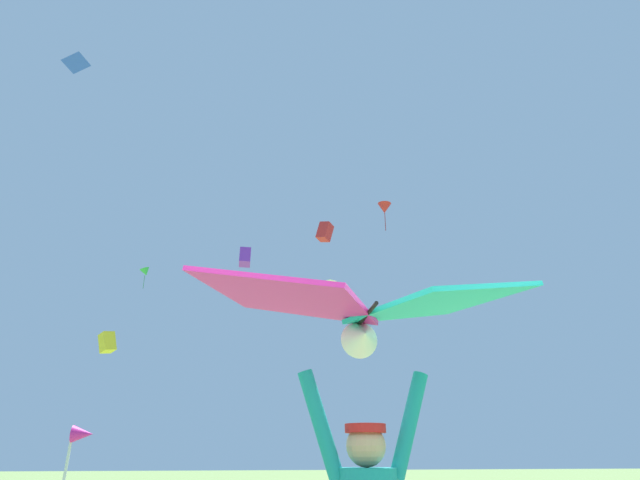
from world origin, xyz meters
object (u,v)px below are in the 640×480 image
at_px(held_stunt_kite, 365,307).
at_px(distant_kite_white_overhead_distant, 330,281).
at_px(distant_kite_blue_high_right, 76,62).
at_px(distant_kite_green_high_left, 145,272).
at_px(distant_kite_red_low_left, 325,232).
at_px(distant_kite_red_mid_right, 384,208).
at_px(marker_flag, 79,443).
at_px(distant_kite_yellow_far_center, 107,342).
at_px(distant_kite_purple_low_right, 245,257).

relative_size(held_stunt_kite, distant_kite_white_overhead_distant, 3.07).
bearing_deg(distant_kite_blue_high_right, held_stunt_kite, -58.24).
relative_size(distant_kite_green_high_left, distant_kite_blue_high_right, 2.26).
bearing_deg(distant_kite_red_low_left, distant_kite_blue_high_right, -122.25).
bearing_deg(distant_kite_blue_high_right, distant_kite_red_mid_right, 55.30).
distance_m(held_stunt_kite, distant_kite_blue_high_right, 14.31).
bearing_deg(distant_kite_blue_high_right, marker_flag, -54.07).
distance_m(held_stunt_kite, distant_kite_red_low_left, 28.62).
bearing_deg(distant_kite_blue_high_right, distant_kite_yellow_far_center, 92.25).
bearing_deg(distant_kite_red_mid_right, marker_flag, -116.44).
relative_size(distant_kite_green_high_left, distant_kite_purple_low_right, 2.35).
xyz_separation_m(distant_kite_white_overhead_distant, distant_kite_purple_low_right, (-5.27, -10.33, -2.87)).
height_order(distant_kite_white_overhead_distant, distant_kite_purple_low_right, distant_kite_white_overhead_distant).
bearing_deg(distant_kite_red_low_left, marker_flag, -110.14).
distance_m(held_stunt_kite, distant_kite_red_mid_right, 40.34).
distance_m(distant_kite_white_overhead_distant, distant_kite_purple_low_right, 11.95).
height_order(held_stunt_kite, distant_kite_blue_high_right, distant_kite_blue_high_right).
bearing_deg(distant_kite_purple_low_right, marker_flag, -104.23).
bearing_deg(held_stunt_kite, distant_kite_red_mid_right, 71.35).
relative_size(distant_kite_green_high_left, marker_flag, 0.93).
relative_size(distant_kite_white_overhead_distant, distant_kite_purple_low_right, 0.98).
height_order(distant_kite_white_overhead_distant, distant_kite_red_mid_right, distant_kite_red_mid_right).
relative_size(distant_kite_blue_high_right, distant_kite_purple_low_right, 1.04).
relative_size(distant_kite_white_overhead_distant, marker_flag, 0.39).
relative_size(distant_kite_white_overhead_distant, distant_kite_red_mid_right, 0.27).
bearing_deg(distant_kite_red_mid_right, distant_kite_purple_low_right, -121.47).
relative_size(distant_kite_yellow_far_center, marker_flag, 0.54).
height_order(distant_kite_blue_high_right, distant_kite_purple_low_right, distant_kite_blue_high_right).
distance_m(distant_kite_green_high_left, marker_flag, 31.79).
bearing_deg(distant_kite_red_low_left, held_stunt_kite, -100.27).
height_order(distant_kite_red_mid_right, marker_flag, distant_kite_red_mid_right).
bearing_deg(distant_kite_red_mid_right, held_stunt_kite, -108.65).
relative_size(distant_kite_purple_low_right, distant_kite_red_low_left, 0.55).
bearing_deg(distant_kite_yellow_far_center, distant_kite_white_overhead_distant, 21.75).
distance_m(distant_kite_purple_low_right, marker_flag, 11.51).
bearing_deg(distant_kite_blue_high_right, distant_kite_purple_low_right, 45.24).
bearing_deg(distant_kite_red_mid_right, distant_kite_blue_high_right, -124.70).
distance_m(distant_kite_white_overhead_distant, distant_kite_red_mid_right, 15.07).
distance_m(distant_kite_yellow_far_center, distant_kite_purple_low_right, 8.48).
distance_m(held_stunt_kite, distant_kite_yellow_far_center, 21.61).
relative_size(distant_kite_white_overhead_distant, distant_kite_red_low_left, 0.54).
bearing_deg(marker_flag, held_stunt_kite, -61.67).
height_order(distant_kite_purple_low_right, marker_flag, distant_kite_purple_low_right).
bearing_deg(distant_kite_purple_low_right, distant_kite_white_overhead_distant, 62.98).
bearing_deg(distant_kite_white_overhead_distant, distant_kite_purple_low_right, -117.02).
bearing_deg(held_stunt_kite, marker_flag, 118.33).
relative_size(held_stunt_kite, distant_kite_blue_high_right, 2.90).
height_order(held_stunt_kite, marker_flag, held_stunt_kite).
distance_m(distant_kite_blue_high_right, distant_kite_red_mid_right, 31.45).
relative_size(distant_kite_blue_high_right, distant_kite_red_mid_right, 0.29).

